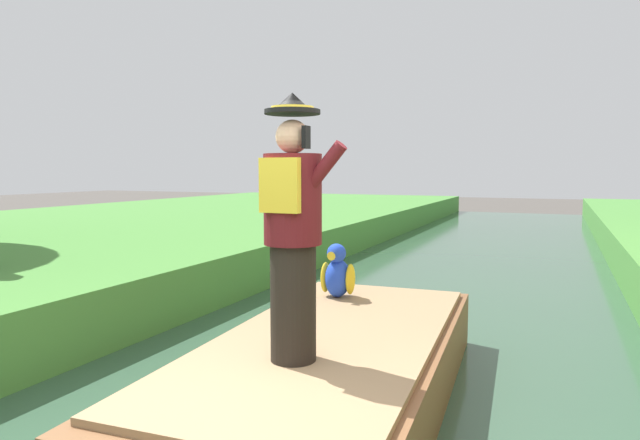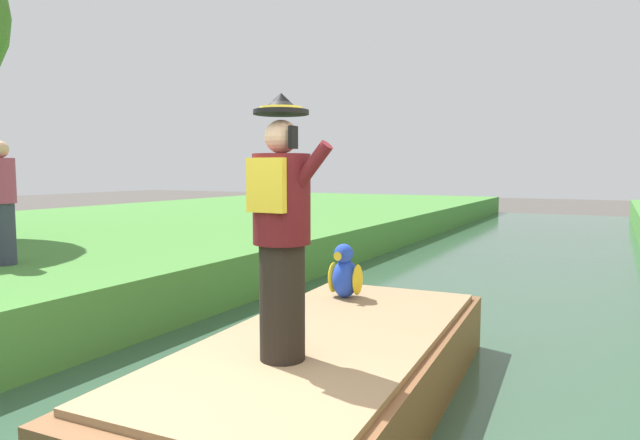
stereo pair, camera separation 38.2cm
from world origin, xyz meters
name	(u,v)px [view 1 (the left image)]	position (x,y,z in m)	size (l,w,h in m)	color
boat	(331,370)	(0.00, 1.64, 0.40)	(2.04, 4.30, 0.61)	brown
person_pirate	(293,229)	(-0.01, 0.96, 1.64)	(0.61, 0.42, 1.85)	black
parrot_plush	(338,274)	(-0.43, 2.87, 0.95)	(0.36, 0.35, 0.57)	blue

